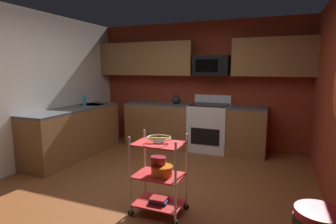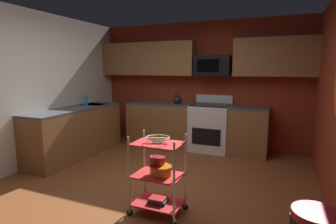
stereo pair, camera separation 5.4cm
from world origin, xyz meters
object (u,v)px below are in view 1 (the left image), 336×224
object	(u,v)px
rolling_cart	(159,175)
fruit_bowl	(159,139)
book_stack	(159,200)
mixing_bowl_small	(158,160)
mixing_bowl_large	(162,170)
microwave	(212,66)
oven_range	(209,127)
dish_soap_bottle	(84,100)
kettle	(176,100)

from	to	relation	value
rolling_cart	fruit_bowl	bearing A→B (deg)	0.00
fruit_bowl	book_stack	world-z (taller)	fruit_bowl
fruit_bowl	mixing_bowl_small	bearing A→B (deg)	122.51
rolling_cart	mixing_bowl_small	size ratio (longest dim) A/B	5.03
fruit_bowl	mixing_bowl_large	xyz separation A→B (m)	(0.04, 0.00, -0.36)
mixing_bowl_large	microwave	bearing A→B (deg)	91.86
book_stack	microwave	bearing A→B (deg)	91.11
fruit_bowl	mixing_bowl_small	xyz separation A→B (m)	(-0.03, 0.04, -0.26)
rolling_cart	oven_range	bearing A→B (deg)	91.14
dish_soap_bottle	rolling_cart	bearing A→B (deg)	-35.20
fruit_bowl	dish_soap_bottle	distance (m)	2.87
mixing_bowl_large	book_stack	size ratio (longest dim) A/B	1.14
fruit_bowl	dish_soap_bottle	world-z (taller)	dish_soap_bottle
oven_range	mixing_bowl_small	xyz separation A→B (m)	(0.03, -2.58, 0.14)
mixing_bowl_large	mixing_bowl_small	world-z (taller)	mixing_bowl_small
microwave	rolling_cart	distance (m)	3.00
fruit_bowl	kettle	size ratio (longest dim) A/B	1.03
fruit_bowl	dish_soap_bottle	bearing A→B (deg)	144.80
oven_range	mixing_bowl_large	size ratio (longest dim) A/B	4.37
dish_soap_bottle	book_stack	bearing A→B (deg)	-35.20
rolling_cart	mixing_bowl_small	world-z (taller)	rolling_cart
oven_range	fruit_bowl	world-z (taller)	oven_range
fruit_bowl	kettle	distance (m)	2.73
mixing_bowl_small	microwave	bearing A→B (deg)	90.59
microwave	mixing_bowl_small	world-z (taller)	microwave
kettle	oven_range	bearing A→B (deg)	0.31
oven_range	fruit_bowl	xyz separation A→B (m)	(0.05, -2.62, 0.40)
mixing_bowl_large	kettle	distance (m)	2.78
mixing_bowl_small	kettle	xyz separation A→B (m)	(-0.73, 2.58, 0.38)
kettle	dish_soap_bottle	bearing A→B (deg)	-148.60
rolling_cart	dish_soap_bottle	bearing A→B (deg)	144.80
mixing_bowl_large	book_stack	world-z (taller)	mixing_bowl_large
oven_range	mixing_bowl_small	size ratio (longest dim) A/B	6.04
rolling_cart	kettle	bearing A→B (deg)	106.18
oven_range	dish_soap_bottle	xyz separation A→B (m)	(-2.29, -0.97, 0.54)
fruit_bowl	mixing_bowl_small	size ratio (longest dim) A/B	1.49
oven_range	microwave	bearing A→B (deg)	90.26
oven_range	mixing_bowl_small	world-z (taller)	oven_range
mixing_bowl_small	kettle	bearing A→B (deg)	105.90
oven_range	mixing_bowl_large	xyz separation A→B (m)	(0.09, -2.62, 0.04)
microwave	rolling_cart	world-z (taller)	microwave
mixing_bowl_large	mixing_bowl_small	distance (m)	0.12
microwave	rolling_cart	bearing A→B (deg)	-88.89
fruit_bowl	mixing_bowl_large	distance (m)	0.36
oven_range	fruit_bowl	bearing A→B (deg)	-88.86
microwave	book_stack	world-z (taller)	microwave
oven_range	microwave	world-z (taller)	microwave
microwave	fruit_bowl	distance (m)	2.85
microwave	book_stack	size ratio (longest dim) A/B	3.17
dish_soap_bottle	kettle	bearing A→B (deg)	31.40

